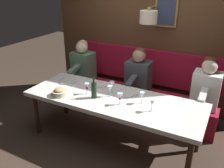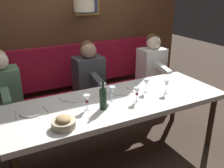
{
  "view_description": "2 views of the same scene",
  "coord_description": "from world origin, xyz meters",
  "px_view_note": "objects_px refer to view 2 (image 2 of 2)",
  "views": [
    {
      "loc": [
        -2.63,
        -1.37,
        2.27
      ],
      "look_at": [
        0.05,
        0.04,
        0.92
      ],
      "focal_mm": 38.3,
      "sensor_mm": 36.0,
      "label": 1
    },
    {
      "loc": [
        -2.21,
        1.22,
        1.93
      ],
      "look_at": [
        0.05,
        0.04,
        0.92
      ],
      "focal_mm": 40.13,
      "sensor_mm": 36.0,
      "label": 2
    }
  ],
  "objects_px": {
    "wine_glass_3": "(112,91)",
    "wine_glass_2": "(166,84)",
    "dining_table": "(117,105)",
    "wine_glass_0": "(146,83)",
    "diner_middle": "(3,85)",
    "bread_bowl": "(64,123)",
    "wine_glass_5": "(87,99)",
    "wine_bottle": "(103,98)",
    "diner_nearest": "(152,61)",
    "wine_glass_1": "(103,87)",
    "wine_glass_4": "(137,92)",
    "diner_near": "(89,71)"
  },
  "relations": [
    {
      "from": "diner_nearest",
      "to": "wine_bottle",
      "type": "distance_m",
      "value": 1.68
    },
    {
      "from": "dining_table",
      "to": "wine_glass_0",
      "type": "bearing_deg",
      "value": -84.75
    },
    {
      "from": "dining_table",
      "to": "diner_middle",
      "type": "distance_m",
      "value": 1.42
    },
    {
      "from": "diner_nearest",
      "to": "wine_glass_1",
      "type": "bearing_deg",
      "value": 120.95
    },
    {
      "from": "wine_glass_0",
      "to": "wine_glass_2",
      "type": "xyz_separation_m",
      "value": [
        -0.14,
        -0.19,
        0.0
      ]
    },
    {
      "from": "diner_middle",
      "to": "wine_glass_5",
      "type": "xyz_separation_m",
      "value": [
        -0.94,
        -0.71,
        0.04
      ]
    },
    {
      "from": "dining_table",
      "to": "wine_bottle",
      "type": "xyz_separation_m",
      "value": [
        -0.12,
        0.23,
        0.18
      ]
    },
    {
      "from": "wine_glass_1",
      "to": "dining_table",
      "type": "bearing_deg",
      "value": -147.74
    },
    {
      "from": "wine_glass_1",
      "to": "wine_glass_3",
      "type": "bearing_deg",
      "value": -163.6
    },
    {
      "from": "diner_middle",
      "to": "dining_table",
      "type": "bearing_deg",
      "value": -128.72
    },
    {
      "from": "dining_table",
      "to": "wine_glass_2",
      "type": "xyz_separation_m",
      "value": [
        -0.1,
        -0.6,
        0.18
      ]
    },
    {
      "from": "dining_table",
      "to": "wine_glass_0",
      "type": "distance_m",
      "value": 0.45
    },
    {
      "from": "wine_glass_0",
      "to": "wine_glass_5",
      "type": "xyz_separation_m",
      "value": [
        -0.1,
        0.8,
        -0.0
      ]
    },
    {
      "from": "diner_nearest",
      "to": "wine_glass_2",
      "type": "xyz_separation_m",
      "value": [
        -0.98,
        0.51,
        0.04
      ]
    },
    {
      "from": "wine_glass_3",
      "to": "wine_glass_2",
      "type": "bearing_deg",
      "value": -100.08
    },
    {
      "from": "wine_glass_3",
      "to": "wine_glass_0",
      "type": "bearing_deg",
      "value": -87.32
    },
    {
      "from": "wine_glass_3",
      "to": "bread_bowl",
      "type": "height_order",
      "value": "wine_glass_3"
    },
    {
      "from": "wine_glass_5",
      "to": "wine_bottle",
      "type": "xyz_separation_m",
      "value": [
        -0.06,
        -0.15,
        0.0
      ]
    },
    {
      "from": "wine_glass_0",
      "to": "wine_glass_3",
      "type": "distance_m",
      "value": 0.47
    },
    {
      "from": "wine_glass_2",
      "to": "wine_glass_4",
      "type": "height_order",
      "value": "same"
    },
    {
      "from": "diner_nearest",
      "to": "wine_glass_5",
      "type": "bearing_deg",
      "value": 122.2
    },
    {
      "from": "diner_middle",
      "to": "wine_glass_2",
      "type": "xyz_separation_m",
      "value": [
        -0.98,
        -1.7,
        0.04
      ]
    },
    {
      "from": "wine_glass_1",
      "to": "bread_bowl",
      "type": "bearing_deg",
      "value": 126.28
    },
    {
      "from": "wine_glass_1",
      "to": "wine_glass_4",
      "type": "relative_size",
      "value": 1.0
    },
    {
      "from": "diner_near",
      "to": "wine_glass_3",
      "type": "distance_m",
      "value": 0.87
    },
    {
      "from": "wine_glass_0",
      "to": "wine_glass_5",
      "type": "height_order",
      "value": "same"
    },
    {
      "from": "dining_table",
      "to": "wine_glass_0",
      "type": "xyz_separation_m",
      "value": [
        0.04,
        -0.41,
        0.18
      ]
    },
    {
      "from": "bread_bowl",
      "to": "wine_glass_5",
      "type": "bearing_deg",
      "value": -54.41
    },
    {
      "from": "wine_bottle",
      "to": "diner_nearest",
      "type": "bearing_deg",
      "value": -53.22
    },
    {
      "from": "diner_middle",
      "to": "bread_bowl",
      "type": "bearing_deg",
      "value": -161.4
    },
    {
      "from": "wine_glass_1",
      "to": "bread_bowl",
      "type": "height_order",
      "value": "wine_glass_1"
    },
    {
      "from": "diner_near",
      "to": "wine_glass_1",
      "type": "height_order",
      "value": "diner_near"
    },
    {
      "from": "wine_glass_1",
      "to": "wine_glass_2",
      "type": "distance_m",
      "value": 0.74
    },
    {
      "from": "wine_glass_3",
      "to": "wine_bottle",
      "type": "xyz_separation_m",
      "value": [
        -0.14,
        0.18,
        -0.0
      ]
    },
    {
      "from": "wine_glass_2",
      "to": "wine_glass_1",
      "type": "bearing_deg",
      "value": 69.6
    },
    {
      "from": "wine_glass_0",
      "to": "diner_nearest",
      "type": "bearing_deg",
      "value": -39.54
    },
    {
      "from": "wine_glass_5",
      "to": "wine_bottle",
      "type": "distance_m",
      "value": 0.17
    },
    {
      "from": "diner_nearest",
      "to": "wine_glass_5",
      "type": "height_order",
      "value": "diner_nearest"
    },
    {
      "from": "dining_table",
      "to": "wine_glass_4",
      "type": "height_order",
      "value": "wine_glass_4"
    },
    {
      "from": "wine_glass_3",
      "to": "bread_bowl",
      "type": "distance_m",
      "value": 0.72
    },
    {
      "from": "diner_middle",
      "to": "wine_glass_3",
      "type": "relative_size",
      "value": 4.82
    },
    {
      "from": "bread_bowl",
      "to": "wine_glass_3",
      "type": "bearing_deg",
      "value": -64.97
    },
    {
      "from": "wine_glass_0",
      "to": "wine_bottle",
      "type": "height_order",
      "value": "wine_bottle"
    },
    {
      "from": "diner_near",
      "to": "wine_glass_3",
      "type": "xyz_separation_m",
      "value": [
        -0.87,
        0.08,
        0.04
      ]
    },
    {
      "from": "wine_glass_3",
      "to": "diner_nearest",
      "type": "bearing_deg",
      "value": -53.36
    },
    {
      "from": "diner_middle",
      "to": "wine_glass_5",
      "type": "bearing_deg",
      "value": -142.92
    },
    {
      "from": "wine_glass_0",
      "to": "dining_table",
      "type": "bearing_deg",
      "value": 95.25
    },
    {
      "from": "dining_table",
      "to": "wine_glass_5",
      "type": "height_order",
      "value": "wine_glass_5"
    },
    {
      "from": "diner_nearest",
      "to": "wine_glass_0",
      "type": "height_order",
      "value": "diner_nearest"
    },
    {
      "from": "diner_nearest",
      "to": "diner_near",
      "type": "distance_m",
      "value": 1.08
    }
  ]
}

